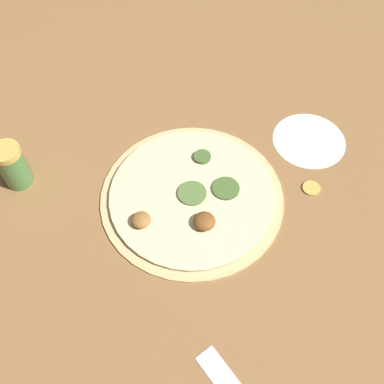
# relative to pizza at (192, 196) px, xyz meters

# --- Properties ---
(ground_plane) EXTENTS (3.00, 3.00, 0.00)m
(ground_plane) POSITION_rel_pizza_xyz_m (-0.00, -0.00, -0.01)
(ground_plane) COLOR olive
(pizza) EXTENTS (0.35, 0.35, 0.03)m
(pizza) POSITION_rel_pizza_xyz_m (0.00, 0.00, 0.00)
(pizza) COLOR #D6B77A
(pizza) RESTS_ON ground_plane
(spice_jar) EXTENTS (0.05, 0.05, 0.09)m
(spice_jar) POSITION_rel_pizza_xyz_m (0.32, -0.10, 0.04)
(spice_jar) COLOR #4C7F42
(spice_jar) RESTS_ON ground_plane
(loose_cap) EXTENTS (0.03, 0.03, 0.01)m
(loose_cap) POSITION_rel_pizza_xyz_m (-0.23, 0.02, -0.00)
(loose_cap) COLOR gold
(loose_cap) RESTS_ON ground_plane
(flour_patch) EXTENTS (0.15, 0.15, 0.00)m
(flour_patch) POSITION_rel_pizza_xyz_m (-0.26, -0.10, -0.01)
(flour_patch) COLOR white
(flour_patch) RESTS_ON ground_plane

